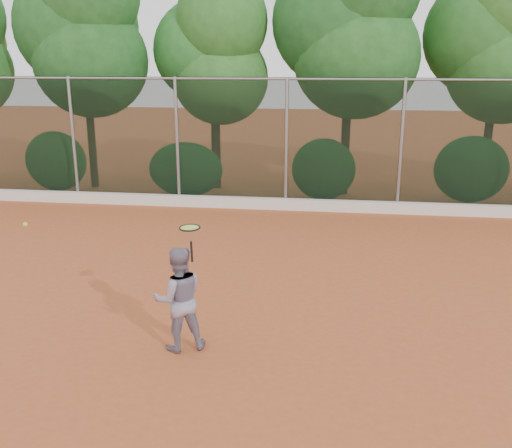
# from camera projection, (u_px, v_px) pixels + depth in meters

# --- Properties ---
(ground) EXTENTS (80.00, 80.00, 0.00)m
(ground) POSITION_uv_depth(u_px,v_px,m) (248.00, 317.00, 9.05)
(ground) COLOR #B15229
(ground) RESTS_ON ground
(concrete_curb) EXTENTS (24.00, 0.20, 0.30)m
(concrete_curb) POSITION_uv_depth(u_px,v_px,m) (285.00, 204.00, 15.50)
(concrete_curb) COLOR silver
(concrete_curb) RESTS_ON ground
(tennis_player) EXTENTS (0.89, 0.81, 1.50)m
(tennis_player) POSITION_uv_depth(u_px,v_px,m) (179.00, 299.00, 7.87)
(tennis_player) COLOR gray
(tennis_player) RESTS_ON ground
(chainlink_fence) EXTENTS (24.09, 0.09, 3.50)m
(chainlink_fence) POSITION_uv_depth(u_px,v_px,m) (286.00, 140.00, 15.20)
(chainlink_fence) COLOR black
(chainlink_fence) RESTS_ON ground
(foliage_backdrop) EXTENTS (23.70, 3.63, 7.55)m
(foliage_backdrop) POSITION_uv_depth(u_px,v_px,m) (275.00, 43.00, 16.45)
(foliage_backdrop) COLOR #402918
(foliage_backdrop) RESTS_ON ground
(tennis_racket) EXTENTS (0.37, 0.37, 0.51)m
(tennis_racket) POSITION_uv_depth(u_px,v_px,m) (190.00, 231.00, 7.46)
(tennis_racket) COLOR black
(tennis_racket) RESTS_ON ground
(tennis_ball_in_flight) EXTENTS (0.06, 0.06, 0.06)m
(tennis_ball_in_flight) POSITION_uv_depth(u_px,v_px,m) (25.00, 224.00, 7.24)
(tennis_ball_in_flight) COLOR #B6DC32
(tennis_ball_in_flight) RESTS_ON ground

